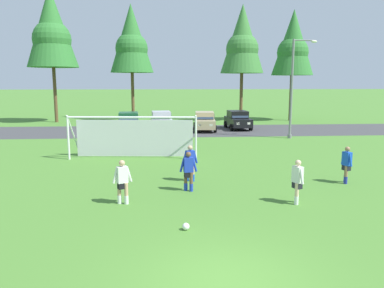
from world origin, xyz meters
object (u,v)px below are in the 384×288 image
Objects in this scene: player_defender_far at (190,163)px; parked_car_slot_far_left at (129,122)px; player_winger_left at (297,182)px; parked_car_slot_center at (238,120)px; player_striker_near at (346,165)px; player_midfield_center at (188,171)px; soccer_goal at (134,135)px; parked_car_slot_center_left at (205,121)px; soccer_ball at (186,226)px; parked_car_slot_left at (161,121)px; street_lamp at (294,88)px; player_winger_right at (122,182)px.

parked_car_slot_far_left is at bearing 103.98° from player_defender_far.
parked_car_slot_center is (2.10, 22.08, 0.05)m from player_winger_left.
player_striker_near is at bearing -86.90° from parked_car_slot_center.
player_midfield_center is 4.32m from player_winger_left.
soccer_goal is 1.75× the size of parked_car_slot_center_left.
player_winger_left is (3.87, -1.90, 0.00)m from player_midfield_center.
parked_car_slot_center_left reaches higher than soccer_ball.
parked_car_slot_left is at bearing 103.17° from player_winger_left.
player_winger_left is 22.18m from parked_car_slot_center.
player_winger_left is at bearing -26.18° from player_midfield_center.
parked_car_slot_far_left is (-4.34, 17.43, 0.05)m from player_defender_far.
parked_car_slot_center is at bearing 75.44° from soccer_ball.
soccer_goal is at bearing -150.45° from street_lamp.
parked_car_slot_left and parked_car_slot_center have the same top height.
player_winger_right is 0.21× the size of street_lamp.
street_lamp is at bearing -62.60° from parked_car_slot_center.
parked_car_slot_far_left is at bearing -178.72° from parked_car_slot_center_left.
player_midfield_center and player_winger_right have the same top height.
street_lamp is (9.14, 14.06, 3.15)m from player_midfield_center.
soccer_goal is at bearing 125.73° from player_winger_left.
player_winger_left is 6.40m from player_winger_right.
soccer_goal is 6.49m from player_defender_far.
soccer_ball is at bearing -104.56° from parked_car_slot_center.
street_lamp is (10.39, -5.91, 3.09)m from parked_car_slot_left.
player_striker_near is 0.21× the size of street_lamp.
player_striker_near and player_defender_far have the same top height.
parked_car_slot_left is (-1.42, 18.42, 0.05)m from player_defender_far.
street_lamp is (11.90, 6.75, 2.68)m from soccer_goal.
player_striker_near is 0.38× the size of parked_car_slot_far_left.
player_midfield_center is at bearing -106.49° from parked_car_slot_center.
street_lamp is at bearing 80.99° from player_striker_near.
soccer_goal reaches higher than soccer_ball.
player_winger_left is at bearing -108.27° from street_lamp.
street_lamp is (2.12, 13.34, 3.15)m from player_striker_near.
street_lamp is (3.17, -6.11, 3.09)m from parked_car_slot_center.
parked_car_slot_left is at bearing -178.35° from parked_car_slot_center.
parked_car_slot_center_left is 8.76m from street_lamp.
player_winger_right is at bearing -167.05° from player_striker_near.
street_lamp is at bearing 71.73° from player_winger_left.
parked_car_slot_center is (-1.05, 19.46, 0.05)m from player_striker_near.
player_winger_right is at bearing -131.55° from player_defender_far.
soccer_goal reaches higher than player_winger_right.
player_winger_right is (-2.68, -3.02, 0.00)m from player_defender_far.
parked_car_slot_center_left is (6.87, 0.15, 0.00)m from parked_car_slot_far_left.
parked_car_slot_center is at bearing 117.40° from street_lamp.
parked_car_slot_left is at bearing 83.18° from soccer_goal.
street_lamp is at bearing -38.22° from parked_car_slot_center_left.
street_lamp is (6.44, -5.07, 3.09)m from parked_car_slot_center_left.
soccer_goal reaches higher than parked_car_slot_far_left.
parked_car_slot_far_left is (-8.04, 20.88, 0.05)m from player_winger_left.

